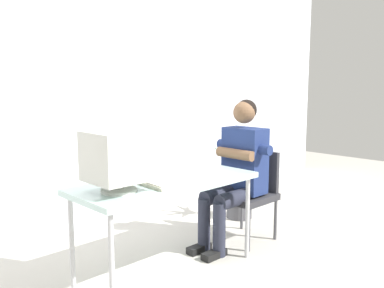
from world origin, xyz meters
The scene contains 8 objects.
ground_plane centered at (0.00, 0.00, 0.00)m, with size 12.00×12.00×0.00m, color #B2ADA3.
wall_back centered at (0.30, 1.40, 1.50)m, with size 8.00×0.10×3.00m, color silver.
desk centered at (0.00, 0.00, 0.69)m, with size 1.46×0.62×0.74m.
crt_monitor centered at (-0.45, -0.03, 0.98)m, with size 0.40×0.37×0.42m.
keyboard centered at (-0.17, -0.02, 0.76)m, with size 0.17×0.47×0.03m.
office_chair centered at (1.05, 0.02, 0.47)m, with size 0.47×0.47×0.83m.
person_seated centered at (0.86, 0.02, 0.71)m, with size 0.73×0.59×1.32m.
potted_plant centered at (1.45, 0.47, 0.36)m, with size 0.63×0.62×0.84m.
Camera 1 is at (-2.01, -2.34, 1.47)m, focal length 38.94 mm.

